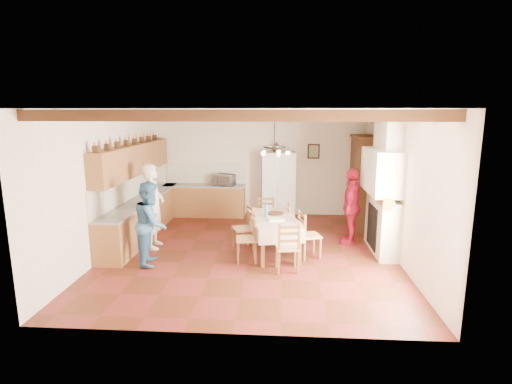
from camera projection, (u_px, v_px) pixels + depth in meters
The scene contains 31 objects.
floor at pixel (250, 252), 8.59m from camera, with size 6.00×6.50×0.02m, color #4F2112.
ceiling at pixel (250, 109), 7.99m from camera, with size 6.00×6.50×0.02m, color white.
wall_back at pixel (259, 163), 11.48m from camera, with size 6.00×0.02×3.00m, color beige.
wall_front at pixel (231, 228), 5.10m from camera, with size 6.00×0.02×3.00m, color beige.
wall_left at pixel (109, 181), 8.48m from camera, with size 0.02×6.50×3.00m, color beige.
wall_right at pixel (398, 185), 8.10m from camera, with size 0.02×6.50×3.00m, color beige.
ceiling_beams at pixel (250, 114), 8.01m from camera, with size 6.00×6.30×0.16m, color #3B2313, non-canonical shape.
lower_cabinets_left at pixel (143, 217), 9.70m from camera, with size 0.60×4.30×0.86m, color brown.
lower_cabinets_back at pixel (205, 201), 11.49m from camera, with size 2.30×0.60×0.86m, color brown.
countertop_left at pixel (142, 199), 9.61m from camera, with size 0.62×4.30×0.04m, color slate.
countertop_back at pixel (204, 186), 11.40m from camera, with size 2.34×0.62×0.04m, color slate.
backsplash_left at pixel (130, 186), 9.56m from camera, with size 0.03×4.30×0.60m, color beige.
backsplash_back at pixel (206, 173), 11.61m from camera, with size 2.30×0.03×0.60m, color beige.
upper_cabinets at pixel (135, 159), 9.42m from camera, with size 0.35×4.20×0.70m, color brown.
fireplace at pixel (381, 188), 8.34m from camera, with size 0.56×1.60×2.80m, color beige, non-canonical shape.
wall_picture at pixel (314, 151), 11.28m from camera, with size 0.34×0.03×0.42m, color black.
refrigerator at pixel (278, 184), 11.36m from camera, with size 0.92×0.76×1.85m, color white.
hutch at pixel (363, 182), 10.28m from camera, with size 0.55×1.30×2.37m, color #351C10, non-canonical shape.
dining_table at pixel (274, 221), 8.41m from camera, with size 1.24×1.90×0.77m.
chandelier at pixel (274, 147), 8.10m from camera, with size 0.47×0.47×0.03m, color black.
chair_left_near at pixel (246, 238), 7.97m from camera, with size 0.42×0.40×0.96m, color brown, non-canonical shape.
chair_left_far at pixel (243, 228), 8.67m from camera, with size 0.42×0.40×0.96m, color brown, non-canonical shape.
chair_right_near at pixel (309, 235), 8.19m from camera, with size 0.42×0.40×0.96m, color brown, non-canonical shape.
chair_right_far at pixel (296, 224), 8.97m from camera, with size 0.42×0.40×0.96m, color brown, non-canonical shape.
chair_end_near at pixel (287, 246), 7.47m from camera, with size 0.42×0.40×0.96m, color brown, non-canonical shape.
chair_end_far at pixel (265, 218), 9.48m from camera, with size 0.42×0.40×0.96m, color brown, non-canonical shape.
person_man at pixel (153, 206), 8.69m from camera, with size 0.68×0.45×1.87m, color white.
person_woman_blue at pixel (151, 223), 7.80m from camera, with size 0.80×0.62×1.64m, color teal.
person_woman_red at pixel (351, 206), 8.99m from camera, with size 1.02×0.42×1.73m, color #B0122F.
microwave at pixel (224, 180), 11.33m from camera, with size 0.55×0.37×0.30m, color silver.
fridge_vase at pixel (277, 147), 11.16m from camera, with size 0.26×0.26×0.27m, color #351C10.
Camera 1 is at (0.64, -8.14, 2.97)m, focal length 28.00 mm.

